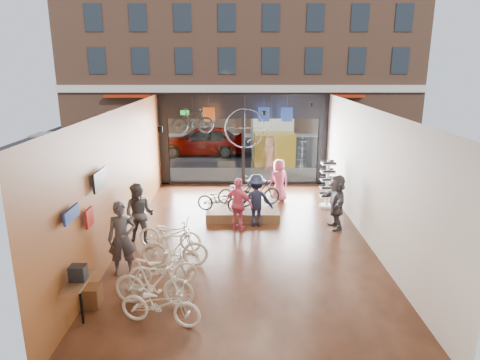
{
  "coord_description": "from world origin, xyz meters",
  "views": [
    {
      "loc": [
        -0.19,
        -11.7,
        4.96
      ],
      "look_at": [
        -0.15,
        1.4,
        1.41
      ],
      "focal_mm": 32.0,
      "sensor_mm": 36.0,
      "label": 1
    }
  ],
  "objects_px": {
    "customer_4": "(279,180)",
    "customer_5": "(336,202)",
    "floor_bike_4": "(170,234)",
    "display_platform": "(243,210)",
    "display_bike_right": "(239,190)",
    "customer_2": "(239,205)",
    "floor_bike_0": "(161,304)",
    "hung_bike": "(193,121)",
    "street_car": "(202,141)",
    "customer_0": "(122,238)",
    "display_bike_left": "(220,200)",
    "floor_bike_1": "(154,283)",
    "sunglasses_rack": "(327,184)",
    "customer_1": "(139,215)",
    "display_bike_mid": "(258,193)",
    "penny_farthing": "(253,129)",
    "customer_3": "(256,200)",
    "floor_bike_3": "(174,248)",
    "box_truck": "(272,136)",
    "floor_bike_2": "(163,269)"
  },
  "relations": [
    {
      "from": "floor_bike_4",
      "to": "display_platform",
      "type": "bearing_deg",
      "value": -22.11
    },
    {
      "from": "street_car",
      "to": "floor_bike_1",
      "type": "bearing_deg",
      "value": 0.92
    },
    {
      "from": "street_car",
      "to": "customer_0",
      "type": "distance_m",
      "value": 14.19
    },
    {
      "from": "street_car",
      "to": "customer_1",
      "type": "distance_m",
      "value": 12.43
    },
    {
      "from": "display_platform",
      "to": "display_bike_left",
      "type": "xyz_separation_m",
      "value": [
        -0.74,
        -0.55,
        0.56
      ]
    },
    {
      "from": "floor_bike_4",
      "to": "display_platform",
      "type": "height_order",
      "value": "floor_bike_4"
    },
    {
      "from": "customer_4",
      "to": "customer_5",
      "type": "distance_m",
      "value": 3.12
    },
    {
      "from": "display_platform",
      "to": "hung_bike",
      "type": "relative_size",
      "value": 1.52
    },
    {
      "from": "floor_bike_0",
      "to": "display_bike_left",
      "type": "height_order",
      "value": "display_bike_left"
    },
    {
      "from": "floor_bike_0",
      "to": "display_bike_mid",
      "type": "bearing_deg",
      "value": -6.34
    },
    {
      "from": "customer_1",
      "to": "customer_3",
      "type": "bearing_deg",
      "value": 32.71
    },
    {
      "from": "sunglasses_rack",
      "to": "customer_5",
      "type": "bearing_deg",
      "value": -107.67
    },
    {
      "from": "customer_0",
      "to": "display_platform",
      "type": "bearing_deg",
      "value": 45.15
    },
    {
      "from": "customer_4",
      "to": "customer_5",
      "type": "xyz_separation_m",
      "value": [
        1.53,
        -2.71,
        0.06
      ]
    },
    {
      "from": "customer_5",
      "to": "sunglasses_rack",
      "type": "relative_size",
      "value": 1.0
    },
    {
      "from": "customer_4",
      "to": "display_bike_left",
      "type": "bearing_deg",
      "value": 20.63
    },
    {
      "from": "display_bike_mid",
      "to": "sunglasses_rack",
      "type": "relative_size",
      "value": 0.92
    },
    {
      "from": "sunglasses_rack",
      "to": "penny_farthing",
      "type": "distance_m",
      "value": 3.71
    },
    {
      "from": "customer_1",
      "to": "customer_3",
      "type": "xyz_separation_m",
      "value": [
        3.33,
        1.47,
        -0.06
      ]
    },
    {
      "from": "floor_bike_1",
      "to": "customer_2",
      "type": "height_order",
      "value": "customer_2"
    },
    {
      "from": "floor_bike_4",
      "to": "sunglasses_rack",
      "type": "xyz_separation_m",
      "value": [
        5.04,
        3.65,
        0.39
      ]
    },
    {
      "from": "customer_2",
      "to": "penny_farthing",
      "type": "xyz_separation_m",
      "value": [
        0.57,
        4.28,
        1.67
      ]
    },
    {
      "from": "customer_0",
      "to": "customer_2",
      "type": "height_order",
      "value": "customer_0"
    },
    {
      "from": "customer_2",
      "to": "penny_farthing",
      "type": "relative_size",
      "value": 0.84
    },
    {
      "from": "street_car",
      "to": "customer_5",
      "type": "relative_size",
      "value": 2.82
    },
    {
      "from": "display_bike_mid",
      "to": "floor_bike_3",
      "type": "bearing_deg",
      "value": 131.95
    },
    {
      "from": "display_bike_right",
      "to": "customer_2",
      "type": "relative_size",
      "value": 0.97
    },
    {
      "from": "floor_bike_1",
      "to": "floor_bike_4",
      "type": "height_order",
      "value": "floor_bike_1"
    },
    {
      "from": "hung_bike",
      "to": "customer_1",
      "type": "bearing_deg",
      "value": 154.86
    },
    {
      "from": "customer_1",
      "to": "penny_farthing",
      "type": "distance_m",
      "value": 6.53
    },
    {
      "from": "display_bike_mid",
      "to": "penny_farthing",
      "type": "distance_m",
      "value": 3.35
    },
    {
      "from": "floor_bike_0",
      "to": "hung_bike",
      "type": "distance_m",
      "value": 8.83
    },
    {
      "from": "sunglasses_rack",
      "to": "hung_bike",
      "type": "distance_m",
      "value": 5.45
    },
    {
      "from": "box_truck",
      "to": "customer_5",
      "type": "xyz_separation_m",
      "value": [
        1.26,
        -10.15,
        -0.36
      ]
    },
    {
      "from": "floor_bike_2",
      "to": "hung_bike",
      "type": "height_order",
      "value": "hung_bike"
    },
    {
      "from": "customer_4",
      "to": "penny_farthing",
      "type": "height_order",
      "value": "penny_farthing"
    },
    {
      "from": "street_car",
      "to": "sunglasses_rack",
      "type": "height_order",
      "value": "sunglasses_rack"
    },
    {
      "from": "box_truck",
      "to": "display_bike_mid",
      "type": "distance_m",
      "value": 8.99
    },
    {
      "from": "customer_5",
      "to": "customer_4",
      "type": "bearing_deg",
      "value": -154.9
    },
    {
      "from": "floor_bike_1",
      "to": "display_bike_mid",
      "type": "xyz_separation_m",
      "value": [
        2.45,
        5.69,
        0.25
      ]
    },
    {
      "from": "display_platform",
      "to": "customer_4",
      "type": "height_order",
      "value": "customer_4"
    },
    {
      "from": "customer_2",
      "to": "penny_farthing",
      "type": "bearing_deg",
      "value": -65.34
    },
    {
      "from": "box_truck",
      "to": "display_platform",
      "type": "xyz_separation_m",
      "value": [
        -1.62,
        -8.92,
        -1.07
      ]
    },
    {
      "from": "display_bike_left",
      "to": "customer_0",
      "type": "bearing_deg",
      "value": 164.74
    },
    {
      "from": "customer_4",
      "to": "hung_bike",
      "type": "bearing_deg",
      "value": -34.85
    },
    {
      "from": "floor_bike_4",
      "to": "customer_5",
      "type": "xyz_separation_m",
      "value": [
        4.91,
        1.64,
        0.39
      ]
    },
    {
      "from": "display_bike_left",
      "to": "customer_2",
      "type": "relative_size",
      "value": 0.94
    },
    {
      "from": "display_bike_mid",
      "to": "display_bike_right",
      "type": "distance_m",
      "value": 0.84
    },
    {
      "from": "hung_bike",
      "to": "sunglasses_rack",
      "type": "bearing_deg",
      "value": -117.56
    },
    {
      "from": "display_platform",
      "to": "street_car",
      "type": "bearing_deg",
      "value": 102.38
    }
  ]
}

